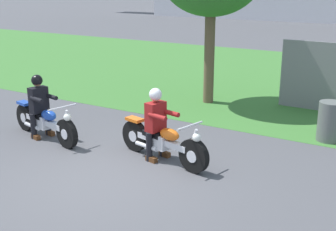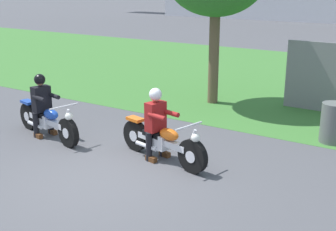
# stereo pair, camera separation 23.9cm
# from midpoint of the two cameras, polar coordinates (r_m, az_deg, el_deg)

# --- Properties ---
(ground) EXTENTS (120.00, 120.00, 0.00)m
(ground) POSITION_cam_midpoint_polar(r_m,az_deg,el_deg) (8.02, -9.07, -7.80)
(ground) COLOR #4C4C51
(grass_verge) EXTENTS (60.00, 12.00, 0.01)m
(grass_verge) POSITION_cam_midpoint_polar(r_m,az_deg,el_deg) (16.15, 13.16, 4.62)
(grass_verge) COLOR #3D7533
(grass_verge) RESTS_ON ground
(motorcycle_lead) EXTENTS (2.15, 0.78, 0.87)m
(motorcycle_lead) POSITION_cam_midpoint_polar(r_m,az_deg,el_deg) (8.48, -1.49, -3.35)
(motorcycle_lead) COLOR black
(motorcycle_lead) RESTS_ON ground
(rider_lead) EXTENTS (0.62, 0.54, 1.39)m
(rider_lead) POSITION_cam_midpoint_polar(r_m,az_deg,el_deg) (8.46, -2.30, -0.36)
(rider_lead) COLOR black
(rider_lead) RESTS_ON ground
(motorcycle_follow) EXTENTS (2.23, 0.80, 0.86)m
(motorcycle_follow) POSITION_cam_midpoint_polar(r_m,az_deg,el_deg) (10.05, -16.03, -0.78)
(motorcycle_follow) COLOR black
(motorcycle_follow) RESTS_ON ground
(rider_follow) EXTENTS (0.62, 0.54, 1.39)m
(rider_follow) POSITION_cam_midpoint_polar(r_m,az_deg,el_deg) (10.08, -16.70, 1.74)
(rider_follow) COLOR black
(rider_follow) RESTS_ON ground
(trash_can) EXTENTS (0.52, 0.52, 0.86)m
(trash_can) POSITION_cam_midpoint_polar(r_m,az_deg,el_deg) (10.09, 19.26, -0.73)
(trash_can) COLOR #595E5B
(trash_can) RESTS_ON ground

